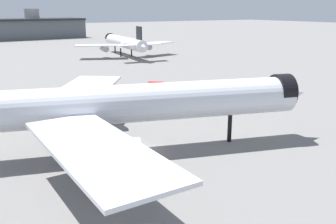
{
  "coord_description": "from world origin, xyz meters",
  "views": [
    {
      "loc": [
        -21.82,
        -41.94,
        18.42
      ],
      "look_at": [
        3.39,
        -0.96,
        5.03
      ],
      "focal_mm": 39.78,
      "sensor_mm": 36.0,
      "label": 1
    }
  ],
  "objects_px": {
    "baggage_tug_wing": "(9,102)",
    "traffic_cone_near_nose": "(244,102)",
    "airliner_far_taxiway": "(125,42)",
    "baggage_cart_trailing": "(103,92)",
    "service_truck_front": "(151,89)",
    "airliner_near_gate": "(115,105)"
  },
  "relations": [
    {
      "from": "airliner_near_gate",
      "to": "airliner_far_taxiway",
      "type": "xyz_separation_m",
      "value": [
        45.3,
        93.7,
        -0.97
      ]
    },
    {
      "from": "service_truck_front",
      "to": "airliner_near_gate",
      "type": "bearing_deg",
      "value": 90.72
    },
    {
      "from": "baggage_cart_trailing",
      "to": "traffic_cone_near_nose",
      "type": "height_order",
      "value": "baggage_cart_trailing"
    },
    {
      "from": "baggage_tug_wing",
      "to": "baggage_cart_trailing",
      "type": "bearing_deg",
      "value": -51.01
    },
    {
      "from": "baggage_tug_wing",
      "to": "traffic_cone_near_nose",
      "type": "xyz_separation_m",
      "value": [
        40.51,
        -22.12,
        -0.61
      ]
    },
    {
      "from": "service_truck_front",
      "to": "baggage_cart_trailing",
      "type": "relative_size",
      "value": 2.22
    },
    {
      "from": "baggage_tug_wing",
      "to": "airliner_near_gate",
      "type": "bearing_deg",
      "value": -122.71
    },
    {
      "from": "airliner_far_taxiway",
      "to": "baggage_cart_trailing",
      "type": "height_order",
      "value": "airliner_far_taxiway"
    },
    {
      "from": "airliner_near_gate",
      "to": "service_truck_front",
      "type": "height_order",
      "value": "airliner_near_gate"
    },
    {
      "from": "service_truck_front",
      "to": "baggage_tug_wing",
      "type": "height_order",
      "value": "service_truck_front"
    },
    {
      "from": "baggage_tug_wing",
      "to": "baggage_cart_trailing",
      "type": "relative_size",
      "value": 1.32
    },
    {
      "from": "airliner_near_gate",
      "to": "airliner_far_taxiway",
      "type": "distance_m",
      "value": 104.08
    },
    {
      "from": "airliner_near_gate",
      "to": "baggage_cart_trailing",
      "type": "relative_size",
      "value": 20.87
    },
    {
      "from": "baggage_tug_wing",
      "to": "traffic_cone_near_nose",
      "type": "relative_size",
      "value": 4.76
    },
    {
      "from": "service_truck_front",
      "to": "baggage_tug_wing",
      "type": "distance_m",
      "value": 28.91
    },
    {
      "from": "airliner_near_gate",
      "to": "baggage_tug_wing",
      "type": "xyz_separation_m",
      "value": [
        -8.24,
        32.41,
        -5.45
      ]
    },
    {
      "from": "airliner_far_taxiway",
      "to": "baggage_cart_trailing",
      "type": "bearing_deg",
      "value": 157.43
    },
    {
      "from": "baggage_tug_wing",
      "to": "traffic_cone_near_nose",
      "type": "distance_m",
      "value": 46.16
    },
    {
      "from": "airliner_far_taxiway",
      "to": "traffic_cone_near_nose",
      "type": "distance_m",
      "value": 84.58
    },
    {
      "from": "baggage_tug_wing",
      "to": "traffic_cone_near_nose",
      "type": "height_order",
      "value": "baggage_tug_wing"
    },
    {
      "from": "baggage_tug_wing",
      "to": "traffic_cone_near_nose",
      "type": "bearing_deg",
      "value": -75.63
    },
    {
      "from": "airliner_far_taxiway",
      "to": "baggage_cart_trailing",
      "type": "xyz_separation_m",
      "value": [
        -34.62,
        -62.62,
        -4.47
      ]
    }
  ]
}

